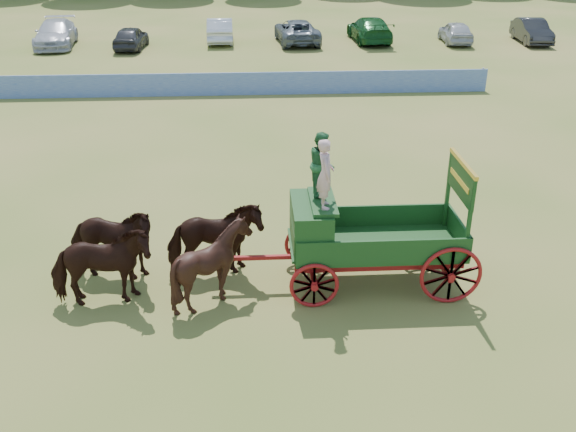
# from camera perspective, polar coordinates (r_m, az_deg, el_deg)

# --- Properties ---
(ground) EXTENTS (160.00, 160.00, 0.00)m
(ground) POSITION_cam_1_polar(r_m,az_deg,el_deg) (14.00, -6.33, -9.08)
(ground) COLOR olive
(ground) RESTS_ON ground
(horse_lead_left) EXTENTS (2.32, 1.28, 1.87)m
(horse_lead_left) POSITION_cam_1_polar(r_m,az_deg,el_deg) (14.48, -16.28, -4.41)
(horse_lead_left) COLOR black
(horse_lead_left) RESTS_ON ground
(horse_lead_right) EXTENTS (2.36, 1.40, 1.87)m
(horse_lead_right) POSITION_cam_1_polar(r_m,az_deg,el_deg) (15.42, -15.48, -2.35)
(horse_lead_right) COLOR black
(horse_lead_right) RESTS_ON ground
(horse_wheel_left) EXTENTS (1.80, 1.63, 1.87)m
(horse_wheel_left) POSITION_cam_1_polar(r_m,az_deg,el_deg) (14.12, -6.73, -4.26)
(horse_wheel_left) COLOR black
(horse_wheel_left) RESTS_ON ground
(horse_wheel_right) EXTENTS (2.34, 1.34, 1.87)m
(horse_wheel_right) POSITION_cam_1_polar(r_m,az_deg,el_deg) (15.08, -6.53, -2.17)
(horse_wheel_right) COLOR black
(horse_wheel_right) RESTS_ON ground
(farm_dray) EXTENTS (6.00, 2.00, 3.67)m
(farm_dray) POSITION_cam_1_polar(r_m,az_deg,el_deg) (14.43, 5.13, -0.56)
(farm_dray) COLOR #9F190F
(farm_dray) RESTS_ON ground
(sponsor_banner) EXTENTS (26.00, 0.08, 1.05)m
(sponsor_banner) POSITION_cam_1_polar(r_m,az_deg,el_deg) (30.45, -6.91, 11.55)
(sponsor_banner) COLOR #1D46A0
(sponsor_banner) RESTS_ON ground
(parked_cars) EXTENTS (46.92, 6.94, 1.57)m
(parked_cars) POSITION_cam_1_polar(r_m,az_deg,el_deg) (42.38, -9.93, 15.71)
(parked_cars) COLOR silver
(parked_cars) RESTS_ON ground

